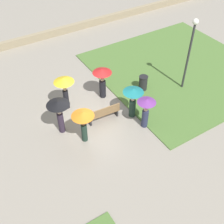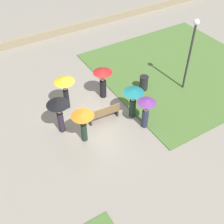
{
  "view_description": "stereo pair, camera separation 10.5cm",
  "coord_description": "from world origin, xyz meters",
  "px_view_note": "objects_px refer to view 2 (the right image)",
  "views": [
    {
      "loc": [
        4.86,
        9.64,
        10.25
      ],
      "look_at": [
        -0.46,
        1.09,
        1.01
      ],
      "focal_mm": 45.0,
      "sensor_mm": 36.0,
      "label": 1
    },
    {
      "loc": [
        4.77,
        9.7,
        10.25
      ],
      "look_at": [
        -0.46,
        1.09,
        1.01
      ],
      "focal_mm": 45.0,
      "sensor_mm": 36.0,
      "label": 2
    }
  ],
  "objects_px": {
    "crowd_person_purple": "(146,109)",
    "crowd_person_black": "(59,109)",
    "crowd_person_red": "(103,78)",
    "crowd_person_yellow": "(65,85)",
    "park_bench": "(104,113)",
    "lamp_post": "(191,46)",
    "trash_bin": "(144,83)",
    "crowd_person_teal": "(133,97)",
    "crowd_person_orange": "(83,119)"
  },
  "relations": [
    {
      "from": "park_bench",
      "to": "crowd_person_black",
      "type": "distance_m",
      "value": 2.42
    },
    {
      "from": "crowd_person_yellow",
      "to": "park_bench",
      "type": "bearing_deg",
      "value": -7.59
    },
    {
      "from": "trash_bin",
      "to": "crowd_person_orange",
      "type": "bearing_deg",
      "value": 19.92
    },
    {
      "from": "crowd_person_orange",
      "to": "crowd_person_teal",
      "type": "bearing_deg",
      "value": 145.62
    },
    {
      "from": "crowd_person_teal",
      "to": "crowd_person_black",
      "type": "relative_size",
      "value": 0.92
    },
    {
      "from": "trash_bin",
      "to": "crowd_person_yellow",
      "type": "bearing_deg",
      "value": -11.56
    },
    {
      "from": "trash_bin",
      "to": "crowd_person_purple",
      "type": "distance_m",
      "value": 3.08
    },
    {
      "from": "lamp_post",
      "to": "trash_bin",
      "type": "distance_m",
      "value": 3.3
    },
    {
      "from": "crowd_person_orange",
      "to": "crowd_person_purple",
      "type": "bearing_deg",
      "value": 127.43
    },
    {
      "from": "park_bench",
      "to": "crowd_person_purple",
      "type": "xyz_separation_m",
      "value": [
        -1.55,
        1.47,
        0.72
      ]
    },
    {
      "from": "crowd_person_teal",
      "to": "crowd_person_orange",
      "type": "bearing_deg",
      "value": 60.71
    },
    {
      "from": "crowd_person_orange",
      "to": "park_bench",
      "type": "bearing_deg",
      "value": 167.23
    },
    {
      "from": "crowd_person_yellow",
      "to": "crowd_person_orange",
      "type": "relative_size",
      "value": 1.08
    },
    {
      "from": "crowd_person_yellow",
      "to": "crowd_person_red",
      "type": "bearing_deg",
      "value": 45.11
    },
    {
      "from": "trash_bin",
      "to": "crowd_person_yellow",
      "type": "relative_size",
      "value": 0.48
    },
    {
      "from": "crowd_person_purple",
      "to": "crowd_person_black",
      "type": "height_order",
      "value": "crowd_person_black"
    },
    {
      "from": "park_bench",
      "to": "crowd_person_black",
      "type": "relative_size",
      "value": 0.91
    },
    {
      "from": "lamp_post",
      "to": "crowd_person_red",
      "type": "distance_m",
      "value": 5.0
    },
    {
      "from": "park_bench",
      "to": "crowd_person_orange",
      "type": "height_order",
      "value": "crowd_person_orange"
    },
    {
      "from": "crowd_person_yellow",
      "to": "crowd_person_purple",
      "type": "height_order",
      "value": "crowd_person_yellow"
    },
    {
      "from": "trash_bin",
      "to": "crowd_person_orange",
      "type": "xyz_separation_m",
      "value": [
        4.75,
        1.72,
        0.93
      ]
    },
    {
      "from": "park_bench",
      "to": "crowd_person_orange",
      "type": "bearing_deg",
      "value": 30.4
    },
    {
      "from": "park_bench",
      "to": "crowd_person_yellow",
      "type": "xyz_separation_m",
      "value": [
        1.19,
        -1.91,
        1.04
      ]
    },
    {
      "from": "trash_bin",
      "to": "crowd_person_purple",
      "type": "bearing_deg",
      "value": 55.14
    },
    {
      "from": "lamp_post",
      "to": "crowd_person_black",
      "type": "bearing_deg",
      "value": -3.68
    },
    {
      "from": "crowd_person_teal",
      "to": "crowd_person_purple",
      "type": "distance_m",
      "value": 0.98
    },
    {
      "from": "crowd_person_orange",
      "to": "crowd_person_red",
      "type": "xyz_separation_m",
      "value": [
        -2.44,
        -2.43,
        -0.11
      ]
    },
    {
      "from": "crowd_person_yellow",
      "to": "lamp_post",
      "type": "bearing_deg",
      "value": 33.58
    },
    {
      "from": "crowd_person_teal",
      "to": "crowd_person_purple",
      "type": "xyz_separation_m",
      "value": [
        -0.09,
        0.97,
        -0.09
      ]
    },
    {
      "from": "crowd_person_purple",
      "to": "crowd_person_red",
      "type": "xyz_separation_m",
      "value": [
        0.59,
        -3.18,
        0.1
      ]
    },
    {
      "from": "lamp_post",
      "to": "crowd_person_yellow",
      "type": "height_order",
      "value": "lamp_post"
    },
    {
      "from": "crowd_person_teal",
      "to": "crowd_person_red",
      "type": "relative_size",
      "value": 0.96
    },
    {
      "from": "park_bench",
      "to": "crowd_person_teal",
      "type": "xyz_separation_m",
      "value": [
        -1.45,
        0.5,
        0.81
      ]
    },
    {
      "from": "trash_bin",
      "to": "park_bench",
      "type": "bearing_deg",
      "value": 16.96
    },
    {
      "from": "crowd_person_orange",
      "to": "crowd_person_red",
      "type": "distance_m",
      "value": 3.45
    },
    {
      "from": "crowd_person_purple",
      "to": "crowd_person_orange",
      "type": "distance_m",
      "value": 3.13
    },
    {
      "from": "lamp_post",
      "to": "trash_bin",
      "type": "bearing_deg",
      "value": -26.88
    },
    {
      "from": "park_bench",
      "to": "crowd_person_red",
      "type": "height_order",
      "value": "crowd_person_red"
    },
    {
      "from": "lamp_post",
      "to": "crowd_person_purple",
      "type": "bearing_deg",
      "value": 19.9
    },
    {
      "from": "crowd_person_yellow",
      "to": "crowd_person_teal",
      "type": "bearing_deg",
      "value": 8.11
    },
    {
      "from": "crowd_person_purple",
      "to": "crowd_person_black",
      "type": "bearing_deg",
      "value": 16.57
    },
    {
      "from": "park_bench",
      "to": "crowd_person_yellow",
      "type": "height_order",
      "value": "crowd_person_yellow"
    },
    {
      "from": "park_bench",
      "to": "crowd_person_purple",
      "type": "bearing_deg",
      "value": 140.86
    },
    {
      "from": "crowd_person_purple",
      "to": "crowd_person_black",
      "type": "relative_size",
      "value": 0.91
    },
    {
      "from": "crowd_person_teal",
      "to": "crowd_person_orange",
      "type": "relative_size",
      "value": 0.98
    },
    {
      "from": "park_bench",
      "to": "crowd_person_red",
      "type": "relative_size",
      "value": 0.95
    },
    {
      "from": "crowd_person_yellow",
      "to": "crowd_person_black",
      "type": "distance_m",
      "value": 1.79
    },
    {
      "from": "park_bench",
      "to": "trash_bin",
      "type": "height_order",
      "value": "trash_bin"
    },
    {
      "from": "crowd_person_yellow",
      "to": "crowd_person_black",
      "type": "bearing_deg",
      "value": -72.79
    },
    {
      "from": "crowd_person_black",
      "to": "crowd_person_purple",
      "type": "bearing_deg",
      "value": 1.47
    }
  ]
}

